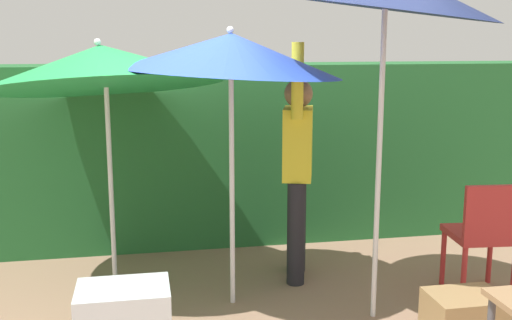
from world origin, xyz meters
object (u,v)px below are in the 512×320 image
umbrella_orange (102,66)px  cooler_box (124,319)px  person_vendor (298,164)px  chair_plastic (484,231)px  crate_cardboard (464,320)px  umbrella_rainbow (231,54)px

umbrella_orange → cooler_box: umbrella_orange is taller
cooler_box → person_vendor: bearing=36.3°
chair_plastic → crate_cardboard: 0.90m
chair_plastic → crate_cardboard: size_ratio=1.95×
umbrella_orange → chair_plastic: (2.72, -0.67, -1.20)m
umbrella_rainbow → chair_plastic: umbrella_rainbow is taller
umbrella_orange → person_vendor: umbrella_orange is taller
umbrella_orange → crate_cardboard: 3.01m
cooler_box → umbrella_rainbow: bearing=38.2°
umbrella_rainbow → person_vendor: umbrella_rainbow is taller
umbrella_rainbow → crate_cardboard: (1.33, -0.92, -1.63)m
umbrella_orange → chair_plastic: umbrella_orange is taller
umbrella_orange → cooler_box: 1.81m
umbrella_rainbow → umbrella_orange: 0.98m
cooler_box → crate_cardboard: 2.12m
umbrella_rainbow → umbrella_orange: (-0.88, 0.41, -0.10)m
umbrella_rainbow → person_vendor: (0.58, 0.39, -0.87)m
person_vendor → umbrella_rainbow: bearing=-146.3°
umbrella_rainbow → crate_cardboard: bearing=-34.5°
person_vendor → crate_cardboard: 1.69m
umbrella_orange → chair_plastic: 3.04m
crate_cardboard → umbrella_rainbow: bearing=145.5°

